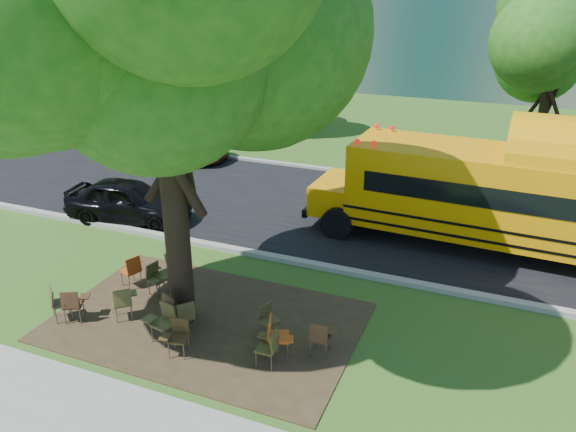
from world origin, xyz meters
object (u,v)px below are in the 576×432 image
at_px(chair_13, 321,335).
at_px(chair_10, 155,276).
at_px(chair_8, 132,268).
at_px(chair_11, 186,314).
at_px(chair_0, 73,302).
at_px(chair_6, 270,344).
at_px(chair_2, 124,300).
at_px(pedestrian_b, 58,106).
at_px(main_tree, 161,46).
at_px(chair_12, 268,317).
at_px(pedestrian_a, 48,115).
at_px(chair_5, 178,334).
at_px(chair_7, 276,334).
at_px(chair_9, 166,270).
at_px(bg_car_red, 172,142).
at_px(school_bus, 540,201).
at_px(black_car, 128,200).
at_px(chair_3, 163,319).
at_px(chair_1, 58,300).
at_px(chair_4, 174,309).

bearing_deg(chair_13, chair_10, 166.29).
xyz_separation_m(chair_8, chair_11, (2.40, -1.29, -0.01)).
bearing_deg(chair_0, chair_6, -23.60).
relative_size(chair_2, pedestrian_b, 0.51).
distance_m(main_tree, chair_12, 6.10).
bearing_deg(main_tree, pedestrian_a, 141.96).
bearing_deg(chair_5, pedestrian_a, -52.46).
height_order(chair_7, chair_9, chair_7).
distance_m(chair_10, chair_13, 4.75).
height_order(chair_5, bg_car_red, bg_car_red).
bearing_deg(chair_6, school_bus, -34.73).
bearing_deg(chair_5, black_car, -58.71).
distance_m(chair_3, chair_13, 3.47).
bearing_deg(chair_9, chair_5, 150.59).
bearing_deg(chair_9, chair_3, 144.27).
relative_size(main_tree, chair_6, 11.37).
height_order(chair_8, bg_car_red, bg_car_red).
distance_m(chair_8, black_car, 4.54).
relative_size(chair_2, chair_11, 0.99).
bearing_deg(pedestrian_b, main_tree, 10.34).
bearing_deg(bg_car_red, pedestrian_b, 68.52).
height_order(chair_3, pedestrian_a, pedestrian_a).
relative_size(chair_5, pedestrian_a, 0.45).
height_order(school_bus, chair_3, school_bus).
bearing_deg(bg_car_red, chair_13, -137.42).
bearing_deg(pedestrian_a, chair_0, -101.16).
distance_m(chair_1, chair_13, 6.17).
relative_size(chair_13, bg_car_red, 0.16).
bearing_deg(pedestrian_a, chair_12, -90.53).
relative_size(bg_car_red, pedestrian_b, 3.14).
xyz_separation_m(chair_2, black_car, (-3.54, 4.92, 0.17)).
bearing_deg(black_car, chair_12, -129.21).
bearing_deg(chair_0, chair_8, 55.58).
relative_size(chair_7, chair_9, 1.01).
height_order(chair_4, chair_11, chair_4).
height_order(chair_3, pedestrian_b, pedestrian_b).
bearing_deg(chair_11, chair_9, 86.45).
relative_size(chair_12, chair_13, 0.91).
height_order(chair_0, chair_13, chair_0).
bearing_deg(chair_3, chair_11, -117.27).
relative_size(chair_9, chair_12, 1.20).
distance_m(chair_4, bg_car_red, 13.57).
xyz_separation_m(chair_5, chair_6, (1.96, 0.37, 0.02)).
relative_size(chair_1, black_car, 0.21).
distance_m(chair_3, bg_car_red, 13.87).
distance_m(chair_5, bg_car_red, 14.43).
bearing_deg(school_bus, chair_1, -140.36).
bearing_deg(pedestrian_a, chair_5, -95.83).
height_order(chair_2, chair_5, chair_2).
xyz_separation_m(chair_7, chair_8, (-4.60, 1.31, -0.04)).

